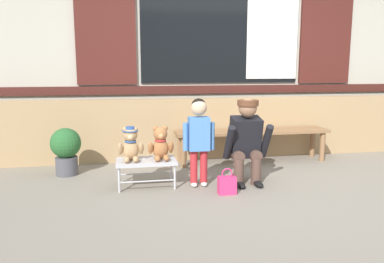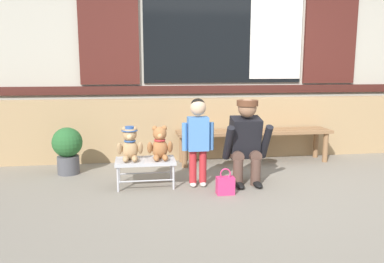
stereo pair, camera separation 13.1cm
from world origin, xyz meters
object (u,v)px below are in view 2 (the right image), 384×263
object	(u,v)px
teddy_bear_plain	(160,144)
adult_crouching	(246,141)
small_display_bench	(145,162)
handbag_on_ground	(225,185)
child_standing	(198,133)
potted_plant	(68,148)
wooden_bench_long	(254,135)
teddy_bear_with_hat	(130,144)

from	to	relation	value
teddy_bear_plain	adult_crouching	distance (m)	0.95
small_display_bench	handbag_on_ground	size ratio (longest dim) A/B	2.35
teddy_bear_plain	child_standing	bearing A→B (deg)	-10.42
adult_crouching	potted_plant	xyz separation A→B (m)	(-2.02, 0.69, -0.16)
wooden_bench_long	teddy_bear_plain	bearing A→B (deg)	-147.09
wooden_bench_long	potted_plant	distance (m)	2.42
small_display_bench	teddy_bear_plain	world-z (taller)	teddy_bear_plain
teddy_bear_plain	teddy_bear_with_hat	bearing A→B (deg)	179.87
child_standing	teddy_bear_plain	bearing A→B (deg)	169.58
child_standing	potted_plant	world-z (taller)	child_standing
potted_plant	child_standing	bearing A→B (deg)	-25.70
teddy_bear_with_hat	child_standing	distance (m)	0.74
teddy_bear_with_hat	teddy_bear_plain	bearing A→B (deg)	-0.13
wooden_bench_long	teddy_bear_plain	size ratio (longest dim) A/B	5.78
teddy_bear_plain	adult_crouching	xyz separation A→B (m)	(0.95, -0.06, 0.02)
small_display_bench	teddy_bear_with_hat	size ratio (longest dim) A/B	1.76
teddy_bear_with_hat	potted_plant	distance (m)	1.00
adult_crouching	handbag_on_ground	distance (m)	0.59
small_display_bench	teddy_bear_with_hat	bearing A→B (deg)	179.23
teddy_bear_with_hat	potted_plant	size ratio (longest dim) A/B	0.64
child_standing	potted_plant	size ratio (longest dim) A/B	1.68
handbag_on_ground	potted_plant	distance (m)	2.01
wooden_bench_long	adult_crouching	size ratio (longest dim) A/B	2.21
teddy_bear_plain	child_standing	size ratio (longest dim) A/B	0.38
handbag_on_ground	potted_plant	size ratio (longest dim) A/B	0.48
adult_crouching	potted_plant	world-z (taller)	adult_crouching
handbag_on_ground	adult_crouching	bearing A→B (deg)	46.98
teddy_bear_with_hat	child_standing	xyz separation A→B (m)	(0.72, -0.07, 0.12)
teddy_bear_with_hat	handbag_on_ground	world-z (taller)	teddy_bear_with_hat
wooden_bench_long	small_display_bench	xyz separation A→B (m)	(-1.49, -0.86, -0.11)
teddy_bear_with_hat	small_display_bench	bearing A→B (deg)	-0.77
teddy_bear_with_hat	teddy_bear_plain	xyz separation A→B (m)	(0.32, -0.00, -0.01)
teddy_bear_plain	adult_crouching	world-z (taller)	adult_crouching
teddy_bear_plain	potted_plant	distance (m)	1.26
handbag_on_ground	teddy_bear_plain	bearing A→B (deg)	148.59
wooden_bench_long	child_standing	bearing A→B (deg)	-134.77
child_standing	teddy_bear_with_hat	bearing A→B (deg)	174.09
potted_plant	adult_crouching	bearing A→B (deg)	-18.94
handbag_on_ground	potted_plant	world-z (taller)	potted_plant
teddy_bear_plain	child_standing	distance (m)	0.43
wooden_bench_long	teddy_bear_with_hat	xyz separation A→B (m)	(-1.65, -0.86, 0.10)
small_display_bench	teddy_bear_plain	bearing A→B (deg)	0.51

